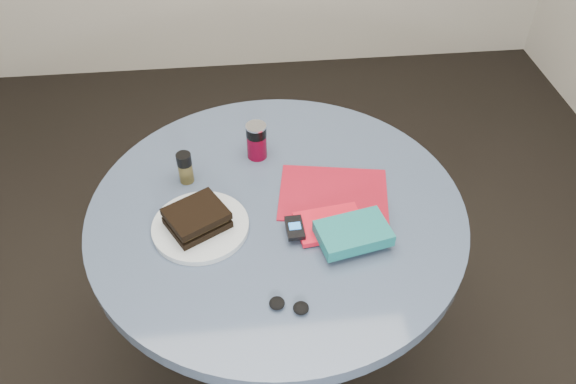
{
  "coord_description": "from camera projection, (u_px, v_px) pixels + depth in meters",
  "views": [
    {
      "loc": [
        -0.08,
        -1.05,
        1.8
      ],
      "look_at": [
        0.03,
        0.0,
        0.8
      ],
      "focal_mm": 35.0,
      "sensor_mm": 36.0,
      "label": 1
    }
  ],
  "objects": [
    {
      "name": "table",
      "position": [
        278.0,
        247.0,
        1.6
      ],
      "size": [
        1.0,
        1.0,
        0.75
      ],
      "color": "black",
      "rests_on": "ground"
    },
    {
      "name": "soda_can",
      "position": [
        257.0,
        141.0,
        1.6
      ],
      "size": [
        0.07,
        0.07,
        0.11
      ],
      "color": "maroon",
      "rests_on": "table"
    },
    {
      "name": "red_book",
      "position": [
        330.0,
        224.0,
        1.42
      ],
      "size": [
        0.18,
        0.13,
        0.01
      ],
      "primitive_type": "cube",
      "rotation": [
        0.0,
        0.0,
        0.13
      ],
      "color": "red",
      "rests_on": "magazine"
    },
    {
      "name": "novel",
      "position": [
        353.0,
        233.0,
        1.37
      ],
      "size": [
        0.19,
        0.15,
        0.03
      ],
      "primitive_type": "cube",
      "rotation": [
        0.0,
        0.0,
        0.21
      ],
      "color": "#156163",
      "rests_on": "red_book"
    },
    {
      "name": "plate",
      "position": [
        201.0,
        226.0,
        1.42
      ],
      "size": [
        0.29,
        0.29,
        0.02
      ],
      "primitive_type": "cylinder",
      "rotation": [
        0.0,
        0.0,
        0.22
      ],
      "color": "silver",
      "rests_on": "table"
    },
    {
      "name": "ground",
      "position": [
        280.0,
        355.0,
        2.0
      ],
      "size": [
        4.0,
        4.0,
        0.0
      ],
      "primitive_type": "plane",
      "color": "black",
      "rests_on": "ground"
    },
    {
      "name": "headphones",
      "position": [
        289.0,
        306.0,
        1.25
      ],
      "size": [
        0.1,
        0.06,
        0.02
      ],
      "color": "black",
      "rests_on": "table"
    },
    {
      "name": "pepper_grinder",
      "position": [
        185.0,
        168.0,
        1.53
      ],
      "size": [
        0.05,
        0.05,
        0.09
      ],
      "color": "#504722",
      "rests_on": "table"
    },
    {
      "name": "mp3_player",
      "position": [
        295.0,
        228.0,
        1.4
      ],
      "size": [
        0.05,
        0.08,
        0.01
      ],
      "color": "black",
      "rests_on": "red_book"
    },
    {
      "name": "sandwich",
      "position": [
        197.0,
        218.0,
        1.4
      ],
      "size": [
        0.18,
        0.17,
        0.05
      ],
      "color": "black",
      "rests_on": "plate"
    },
    {
      "name": "magazine",
      "position": [
        333.0,
        194.0,
        1.52
      ],
      "size": [
        0.32,
        0.27,
        0.01
      ],
      "primitive_type": "cube",
      "rotation": [
        0.0,
        0.0,
        -0.18
      ],
      "color": "maroon",
      "rests_on": "table"
    }
  ]
}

